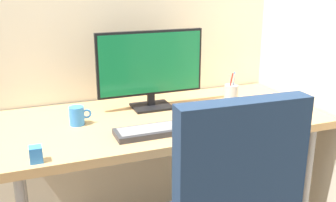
{
  "coord_description": "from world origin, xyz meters",
  "views": [
    {
      "loc": [
        -0.65,
        -1.77,
        1.43
      ],
      "look_at": [
        -0.0,
        -0.07,
        0.86
      ],
      "focal_mm": 42.48,
      "sensor_mm": 36.0,
      "label": 1
    }
  ],
  "objects": [
    {
      "name": "desk",
      "position": [
        0.0,
        0.0,
        0.71
      ],
      "size": [
        1.59,
        0.74,
        0.76
      ],
      "color": "tan",
      "rests_on": "ground_plane"
    },
    {
      "name": "monitor",
      "position": [
        -0.02,
        0.15,
        0.98
      ],
      "size": [
        0.57,
        0.16,
        0.41
      ],
      "color": "black",
      "rests_on": "desk"
    },
    {
      "name": "keyboard",
      "position": [
        -0.09,
        -0.21,
        0.77
      ],
      "size": [
        0.42,
        0.14,
        0.03
      ],
      "color": "#333338",
      "rests_on": "desk"
    },
    {
      "name": "mouse",
      "position": [
        0.3,
        -0.24,
        0.77
      ],
      "size": [
        0.07,
        0.09,
        0.03
      ],
      "primitive_type": "ellipsoid",
      "rotation": [
        0.0,
        0.0,
        -0.31
      ],
      "color": "#9EA0A5",
      "rests_on": "desk"
    },
    {
      "name": "pen_holder",
      "position": [
        0.42,
        0.06,
        0.81
      ],
      "size": [
        0.07,
        0.07,
        0.18
      ],
      "color": "#B2B5BA",
      "rests_on": "desk"
    },
    {
      "name": "notebook",
      "position": [
        0.59,
        -0.07,
        0.77
      ],
      "size": [
        0.18,
        0.22,
        0.02
      ],
      "primitive_type": "cube",
      "rotation": [
        0.0,
        0.0,
        -0.17
      ],
      "color": "black",
      "rests_on": "desk"
    },
    {
      "name": "coffee_mug",
      "position": [
        -0.43,
        0.02,
        0.8
      ],
      "size": [
        0.11,
        0.07,
        0.09
      ],
      "color": "#337FD8",
      "rests_on": "desk"
    },
    {
      "name": "desk_clamp_accessory",
      "position": [
        -0.63,
        -0.32,
        0.79
      ],
      "size": [
        0.05,
        0.05,
        0.06
      ],
      "primitive_type": "cube",
      "color": "#337FD8",
      "rests_on": "desk"
    }
  ]
}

